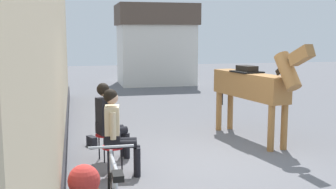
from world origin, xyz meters
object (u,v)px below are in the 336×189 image
Objects in this scene: seated_visitor_near at (116,128)px; flower_planter_near at (84,189)px; satchel_bag at (92,141)px; seated_visitor_far at (108,117)px; saddled_horse_center at (253,86)px.

flower_planter_near is (-0.55, -1.36, -0.44)m from seated_visitor_near.
satchel_bag is at bearing 99.66° from seated_visitor_near.
seated_visitor_near and seated_visitor_far have the same top height.
seated_visitor_far is (-0.06, 0.86, 0.00)m from seated_visitor_near.
flower_planter_near reaches higher than satchel_bag.
seated_visitor_near is 2.00m from satchel_bag.
seated_visitor_far is at bearing 172.88° from satchel_bag.
seated_visitor_far reaches higher than satchel_bag.
saddled_horse_center is (3.06, 0.73, 0.38)m from seated_visitor_far.
satchel_bag is (-3.32, 0.25, -1.06)m from saddled_horse_center.
satchel_bag is (0.23, 3.21, -0.23)m from flower_planter_near.
seated_visitor_near is 0.86m from seated_visitor_far.
seated_visitor_far is at bearing -166.51° from saddled_horse_center.
seated_visitor_near is 4.96× the size of satchel_bag.
seated_visitor_far is 4.96× the size of satchel_bag.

